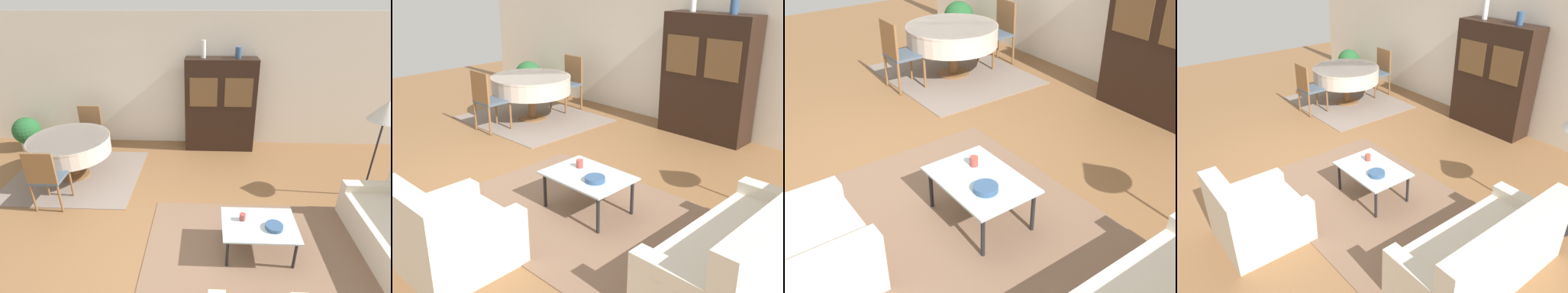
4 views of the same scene
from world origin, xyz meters
TOP-DOWN VIEW (x-y plane):
  - ground_plane at (0.00, 0.00)m, footprint 14.00×14.00m
  - wall_back at (0.00, 3.63)m, footprint 10.00×0.06m
  - area_rug at (1.05, 0.25)m, footprint 2.88×2.08m
  - dining_rug at (-1.97, 2.04)m, footprint 2.23×1.91m
  - couch at (2.81, 0.32)m, footprint 0.83×1.82m
  - armchair at (0.85, -1.21)m, footprint 0.90×0.91m
  - coffee_table at (1.02, 0.34)m, footprint 0.91×0.65m
  - display_cabinet at (0.62, 3.35)m, footprint 1.40×0.46m
  - dining_table at (-1.99, 2.03)m, footprint 1.36×1.36m
  - dining_chair_near at (-1.99, 1.13)m, footprint 0.44×0.44m
  - dining_chair_far at (-1.99, 2.94)m, footprint 0.44×0.44m
  - cup at (0.82, 0.41)m, footprint 0.08×0.08m
  - bowl at (1.19, 0.27)m, footprint 0.21×0.21m
  - vase_tall at (0.27, 3.35)m, footprint 0.09×0.09m
  - vase_short at (0.93, 3.35)m, footprint 0.12×0.12m
  - potted_plant at (-3.39, 3.09)m, footprint 0.56×0.56m

SIDE VIEW (x-z plane):
  - ground_plane at x=0.00m, z-range 0.00..0.00m
  - area_rug at x=1.05m, z-range 0.00..0.01m
  - dining_rug at x=-1.97m, z-range 0.00..0.01m
  - armchair at x=0.85m, z-range -0.12..0.70m
  - couch at x=2.81m, z-range -0.12..0.73m
  - coffee_table at x=1.02m, z-range 0.18..0.60m
  - potted_plant at x=-3.39m, z-range 0.04..0.74m
  - bowl at x=1.19m, z-range 0.43..0.48m
  - cup at x=0.82m, z-range 0.43..0.52m
  - dining_chair_near at x=-1.99m, z-range 0.08..1.05m
  - dining_chair_far at x=-1.99m, z-range 0.08..1.05m
  - dining_table at x=-1.99m, z-range 0.24..0.99m
  - display_cabinet at x=0.62m, z-range 0.00..1.88m
  - wall_back at x=0.00m, z-range 0.00..2.70m
  - vase_short at x=0.93m, z-range 1.88..2.08m
  - vase_tall at x=0.27m, z-range 1.88..2.20m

